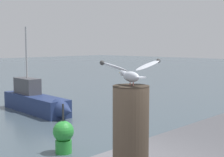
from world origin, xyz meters
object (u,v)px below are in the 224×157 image
mooring_post (131,128)px  seagull (131,72)px  boat_navy (38,102)px  channel_buoy (63,135)px

mooring_post → seagull: 0.55m
boat_navy → channel_buoy: bearing=-117.6°
seagull → boat_navy: size_ratio=0.14×
seagull → channel_buoy: 6.20m
channel_buoy → boat_navy: bearing=62.4°
mooring_post → seagull: size_ratio=1.22×
mooring_post → channel_buoy: (3.05, 4.94, -1.62)m
mooring_post → boat_navy: boat_navy is taller
seagull → channel_buoy: seagull is taller
mooring_post → boat_navy: bearing=60.3°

